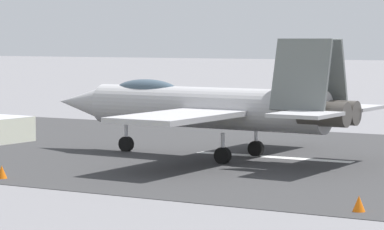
{
  "coord_description": "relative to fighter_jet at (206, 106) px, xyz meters",
  "views": [
    {
      "loc": [
        -19.96,
        41.41,
        5.64
      ],
      "look_at": [
        1.43,
        3.78,
        2.2
      ],
      "focal_mm": 90.1,
      "sensor_mm": 36.0,
      "label": 1
    }
  ],
  "objects": [
    {
      "name": "runway_strip",
      "position": [
        -1.91,
        -1.61,
        -2.44
      ],
      "size": [
        240.0,
        26.0,
        0.02
      ],
      "color": "#343334",
      "rests_on": "ground"
    },
    {
      "name": "fighter_jet",
      "position": [
        0.0,
        0.0,
        0.0
      ],
      "size": [
        16.51,
        14.78,
        5.64
      ],
      "color": "#ADABAE",
      "rests_on": "ground"
    },
    {
      "name": "marker_cone_mid",
      "position": [
        3.81,
        10.18,
        -2.17
      ],
      "size": [
        0.44,
        0.44,
        0.55
      ],
      "primitive_type": "cone",
      "color": "orange",
      "rests_on": "ground"
    },
    {
      "name": "ground_plane",
      "position": [
        -1.89,
        -1.61,
        -2.45
      ],
      "size": [
        400.0,
        400.0,
        0.0
      ],
      "primitive_type": "plane",
      "color": "slate"
    },
    {
      "name": "marker_cone_near",
      "position": [
        -11.26,
        10.18,
        -2.17
      ],
      "size": [
        0.44,
        0.44,
        0.55
      ],
      "primitive_type": "cone",
      "color": "orange",
      "rests_on": "ground"
    }
  ]
}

